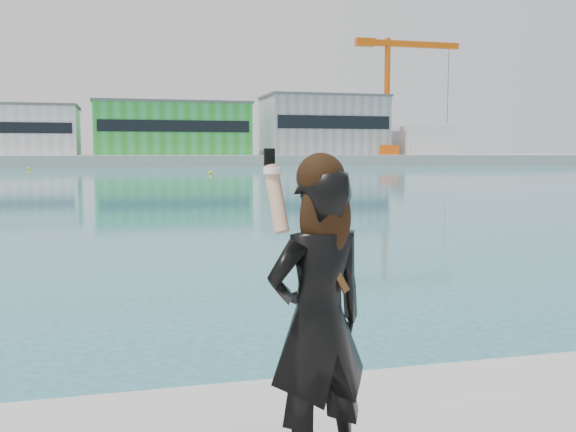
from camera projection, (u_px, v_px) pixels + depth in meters
name	position (u px, v px, depth m)	size (l,w,h in m)	color
far_quay	(132.00, 160.00, 129.79)	(320.00, 40.00, 2.00)	#9E9E99
warehouse_white	(12.00, 130.00, 121.82)	(24.48, 15.35, 9.50)	silver
warehouse_green	(172.00, 129.00, 129.20)	(30.60, 16.36, 10.50)	green
warehouse_grey_right	(323.00, 125.00, 137.04)	(25.50, 15.35, 12.50)	gray
ancillary_shed	(421.00, 141.00, 140.91)	(12.00, 10.00, 6.00)	silver
dock_crane	(392.00, 92.00, 133.86)	(23.00, 4.00, 24.00)	#F05B0E
flagpole_right	(247.00, 132.00, 126.04)	(1.28, 0.16, 8.00)	silver
buoy_near	(279.00, 173.00, 81.85)	(0.50, 0.50, 0.50)	yellow
buoy_far	(29.00, 170.00, 93.73)	(0.50, 0.50, 0.50)	yellow
buoy_extra	(211.00, 174.00, 75.83)	(0.50, 0.50, 0.50)	yellow
woman	(318.00, 313.00, 3.70)	(0.75, 0.60, 1.91)	black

